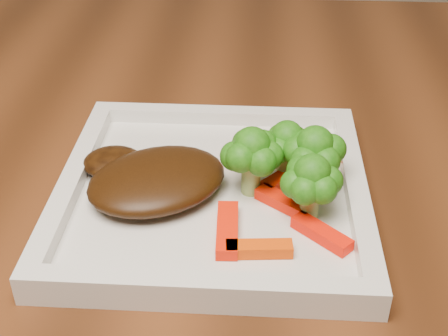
{
  "coord_description": "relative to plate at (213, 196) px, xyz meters",
  "views": [
    {
      "loc": [
        -0.29,
        -0.56,
        1.09
      ],
      "look_at": [
        -0.32,
        -0.11,
        0.79
      ],
      "focal_mm": 50.0,
      "sensor_mm": 36.0,
      "label": 1
    }
  ],
  "objects": [
    {
      "name": "plate",
      "position": [
        0.0,
        0.0,
        0.0
      ],
      "size": [
        0.27,
        0.27,
        0.01
      ],
      "primitive_type": "cube",
      "color": "silver",
      "rests_on": "dining_table"
    },
    {
      "name": "steak",
      "position": [
        -0.05,
        -0.01,
        0.02
      ],
      "size": [
        0.16,
        0.15,
        0.03
      ],
      "primitive_type": "ellipsoid",
      "rotation": [
        0.0,
        0.0,
        0.58
      ],
      "color": "#361C08",
      "rests_on": "plate"
    },
    {
      "name": "broccoli_0",
      "position": [
        0.06,
        0.03,
        0.04
      ],
      "size": [
        0.06,
        0.06,
        0.07
      ],
      "primitive_type": null,
      "rotation": [
        0.0,
        0.0,
        0.19
      ],
      "color": "#156310",
      "rests_on": "plate"
    },
    {
      "name": "broccoli_1",
      "position": [
        0.09,
        0.0,
        0.04
      ],
      "size": [
        0.08,
        0.08,
        0.06
      ],
      "primitive_type": null,
      "rotation": [
        0.0,
        0.0,
        -0.28
      ],
      "color": "#3B7012",
      "rests_on": "plate"
    },
    {
      "name": "broccoli_2",
      "position": [
        0.08,
        -0.03,
        0.04
      ],
      "size": [
        0.07,
        0.07,
        0.06
      ],
      "primitive_type": null,
      "rotation": [
        0.0,
        0.0,
        -0.3
      ],
      "color": "#166811",
      "rests_on": "plate"
    },
    {
      "name": "broccoli_3",
      "position": [
        0.03,
        0.0,
        0.04
      ],
      "size": [
        0.08,
        0.08,
        0.06
      ],
      "primitive_type": null,
      "rotation": [
        0.0,
        0.0,
        -0.34
      ],
      "color": "#147513",
      "rests_on": "plate"
    },
    {
      "name": "carrot_0",
      "position": [
        0.04,
        -0.08,
        0.01
      ],
      "size": [
        0.05,
        0.02,
        0.01
      ],
      "primitive_type": "cube",
      "rotation": [
        0.0,
        0.0,
        0.08
      ],
      "color": "#E34203",
      "rests_on": "plate"
    },
    {
      "name": "carrot_1",
      "position": [
        0.09,
        -0.06,
        0.01
      ],
      "size": [
        0.05,
        0.05,
        0.01
      ],
      "primitive_type": "cube",
      "rotation": [
        0.0,
        0.0,
        -0.75
      ],
      "color": "#F81604",
      "rests_on": "plate"
    },
    {
      "name": "carrot_2",
      "position": [
        0.02,
        -0.06,
        0.01
      ],
      "size": [
        0.02,
        0.06,
        0.01
      ],
      "primitive_type": "cube",
      "rotation": [
        0.0,
        0.0,
        1.6
      ],
      "color": "#F61C04",
      "rests_on": "plate"
    },
    {
      "name": "carrot_3",
      "position": [
        0.1,
        0.05,
        0.01
      ],
      "size": [
        0.06,
        0.04,
        0.01
      ],
      "primitive_type": "cube",
      "rotation": [
        0.0,
        0.0,
        0.55
      ],
      "color": "#CE4603",
      "rests_on": "plate"
    },
    {
      "name": "carrot_4",
      "position": [
        0.02,
        0.07,
        0.01
      ],
      "size": [
        0.03,
        0.05,
        0.01
      ],
      "primitive_type": "cube",
      "rotation": [
        0.0,
        0.0,
        1.15
      ],
      "color": "red",
      "rests_on": "plate"
    },
    {
      "name": "carrot_5",
      "position": [
        0.06,
        -0.02,
        0.01
      ],
      "size": [
        0.05,
        0.04,
        0.01
      ],
      "primitive_type": "cube",
      "rotation": [
        0.0,
        0.0,
        -0.65
      ],
      "color": "red",
      "rests_on": "plate"
    },
    {
      "name": "carrot_6",
      "position": [
        0.06,
        0.02,
        0.01
      ],
      "size": [
        0.05,
        0.05,
        0.01
      ],
      "primitive_type": "cube",
      "rotation": [
        0.0,
        0.0,
        0.83
      ],
      "color": "#F31E03",
      "rests_on": "plate"
    }
  ]
}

